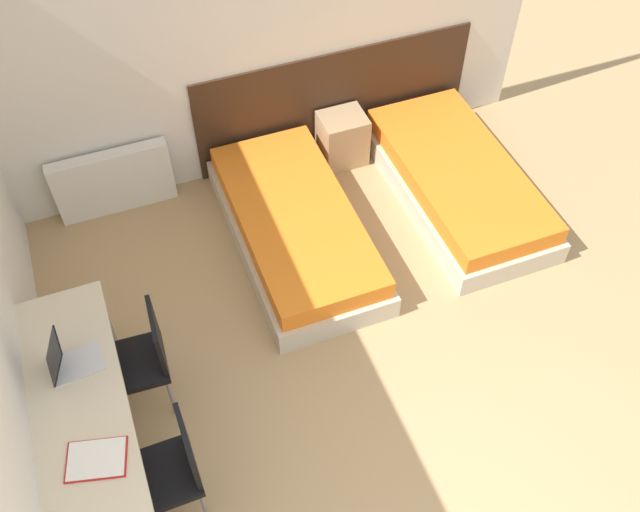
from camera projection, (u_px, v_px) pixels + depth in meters
name	position (u px, v px, depth m)	size (l,w,h in m)	color
wall_back	(242.00, 33.00, 5.50)	(5.09, 0.05, 2.70)	silver
headboard_panel	(335.00, 102.00, 6.30)	(2.53, 0.03, 1.01)	#382316
bed_near_window	(296.00, 228.00, 5.77)	(0.96, 1.97, 0.38)	beige
bed_near_door	(458.00, 182.00, 6.11)	(0.96, 1.97, 0.38)	beige
nightstand	(342.00, 139.00, 6.38)	(0.40, 0.34, 0.48)	tan
radiator	(114.00, 182.00, 5.95)	(0.98, 0.12, 0.60)	silver
desk	(87.00, 425.00, 4.22)	(0.55, 1.83, 0.75)	beige
chair_near_laptop	(143.00, 356.00, 4.61)	(0.42, 0.42, 0.89)	black
chair_near_notebook	(172.00, 468.00, 4.13)	(0.40, 0.40, 0.89)	black
laptop	(69.00, 361.00, 4.23)	(0.33, 0.25, 0.30)	silver
open_notebook	(96.00, 459.00, 3.90)	(0.38, 0.31, 0.02)	#B21E1E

